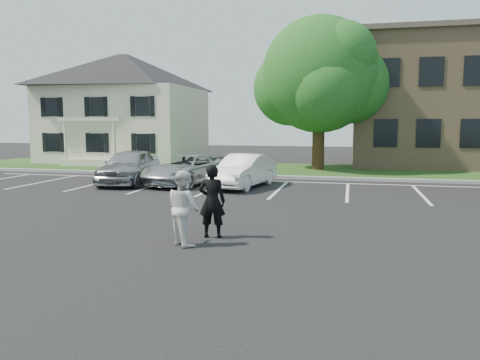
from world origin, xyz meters
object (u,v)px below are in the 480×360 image
man_black_suit (212,201)px  house (125,108)px  man_white_shirt (184,208)px  car_silver_minivan (187,169)px  car_silver_west (129,166)px  tree (321,78)px  car_white_sedan (244,171)px

man_black_suit → house: bearing=-64.8°
man_black_suit → man_white_shirt: size_ratio=1.04×
house → car_silver_minivan: house is taller
man_white_shirt → car_silver_minivan: (-3.55, 10.03, -0.18)m
car_silver_west → car_silver_minivan: (2.66, 0.34, -0.12)m
car_silver_minivan → man_black_suit: bearing=-52.1°
house → car_silver_west: 13.34m
man_black_suit → car_silver_west: man_black_suit is taller
house → man_black_suit: size_ratio=5.74×
tree → car_silver_west: 12.28m
car_silver_west → car_silver_minivan: car_silver_west is taller
tree → car_white_sedan: size_ratio=2.04×
man_white_shirt → car_silver_west: (-6.20, 9.69, -0.07)m
house → car_white_sedan: bearing=-45.3°
house → car_silver_minivan: bearing=-52.2°
man_black_suit → car_silver_minivan: 10.07m
car_silver_west → man_black_suit: bearing=-60.0°
car_silver_west → car_silver_minivan: 2.68m
house → car_silver_west: size_ratio=2.20×
house → car_silver_west: (6.01, -11.52, -3.03)m
tree → car_white_sedan: tree is taller
tree → car_white_sedan: 9.64m
house → tree: tree is taller
house → car_silver_west: bearing=-62.5°
tree → man_white_shirt: 18.36m
man_black_suit → car_silver_minivan: man_black_suit is taller
man_black_suit → man_white_shirt: 0.90m
car_silver_minivan → car_white_sedan: 2.74m
man_black_suit → car_white_sedan: (-1.26, 8.92, -0.18)m
house → car_white_sedan: (11.38, -11.50, -3.12)m
tree → car_silver_minivan: tree is taller
car_silver_minivan → car_white_sedan: size_ratio=1.13×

